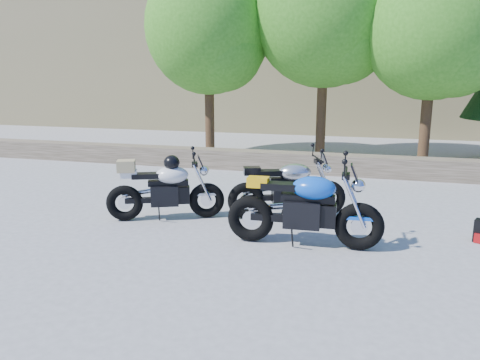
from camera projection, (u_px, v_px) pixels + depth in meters
ground at (209, 242)px, 6.97m from camera, size 90.00×90.00×0.00m
stone_wall at (280, 162)px, 12.08m from camera, size 22.00×0.55×0.50m
tree_decid_left at (211, 33)px, 13.50m from camera, size 3.67×3.67×5.62m
tree_decid_mid at (329, 16)px, 12.92m from camera, size 4.08×4.08×6.24m
tree_decid_right at (438, 32)px, 11.73m from camera, size 3.54×3.54×5.41m
silver_bike at (288, 189)px, 8.10m from camera, size 2.00×0.95×1.05m
white_bike at (165, 188)px, 7.99m from camera, size 1.91×0.97×1.12m
blue_bike at (305, 209)px, 6.73m from camera, size 2.27×0.72×1.14m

